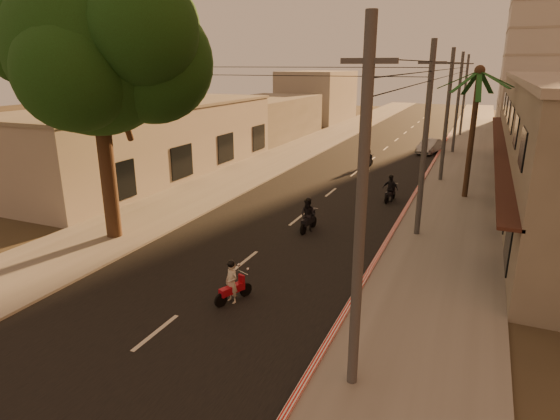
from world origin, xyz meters
The scene contains 17 objects.
ground centered at (0.00, 0.00, 0.00)m, with size 160.00×160.00×0.00m, color #383023.
road centered at (0.00, 20.00, 0.01)m, with size 10.00×140.00×0.02m, color black.
sidewalk_right centered at (7.50, 20.00, 0.06)m, with size 5.00×140.00×0.12m, color slate.
sidewalk_left centered at (-7.50, 20.00, 0.06)m, with size 5.00×140.00×0.12m, color slate.
curb_stripe centered at (5.10, 15.00, 0.10)m, with size 0.20×60.00×0.20m, color red.
left_building centered at (-13.98, 14.00, 2.60)m, with size 8.20×24.20×5.20m.
broadleaf_tree centered at (-6.61, 2.14, 8.48)m, with size 9.60×8.70×12.10m.
palm_tree centered at (8.00, 16.00, 7.15)m, with size 5.00×5.00×8.20m.
utility_poles centered at (6.20, 20.00, 6.54)m, with size 1.20×48.26×9.00m.
filler_right centered at (14.00, 45.00, 3.00)m, with size 8.00×14.00×6.00m, color gray.
filler_left_near centered at (-14.00, 34.00, 2.20)m, with size 8.00×14.00×4.40m, color gray.
filler_left_far centered at (-14.00, 52.00, 3.50)m, with size 8.00×14.00×7.00m, color gray.
scooter_red centered at (1.22, -1.32, 0.71)m, with size 0.88×1.53×1.59m.
scooter_mid_a centered at (1.16, 6.52, 0.79)m, with size 0.90×1.79×1.76m.
scooter_mid_b centered at (3.88, 13.42, 0.77)m, with size 1.06×1.72×1.70m.
scooter_far_a centered at (0.35, 22.88, 0.72)m, with size 0.92×1.60×1.58m.
parked_car centered at (4.19, 31.00, 0.66)m, with size 2.09×4.19×1.32m, color #96989D.
Camera 1 is at (8.54, -14.10, 7.93)m, focal length 30.00 mm.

